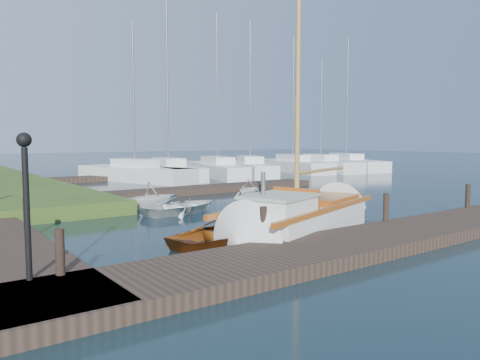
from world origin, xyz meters
TOP-DOWN VIEW (x-y plane):
  - ground at (0.00, 0.00)m, footprint 160.00×160.00m
  - near_dock at (0.00, -6.00)m, footprint 18.00×2.20m
  - far_dock at (2.00, 6.50)m, footprint 14.00×1.60m
  - pontoon at (10.00, 16.00)m, footprint 30.00×1.60m
  - mooring_post_0 at (-7.50, -5.00)m, footprint 0.16×0.16m
  - mooring_post_1 at (-3.00, -5.00)m, footprint 0.16×0.16m
  - mooring_post_2 at (1.50, -5.00)m, footprint 0.16×0.16m
  - mooring_post_3 at (6.00, -5.00)m, footprint 0.16×0.16m
  - mooring_post_4 at (-7.00, 0.00)m, footprint 0.16×0.16m
  - lamp_post at (-8.00, -5.00)m, footprint 0.24×0.24m
  - sailboat at (-0.40, -3.57)m, footprint 7.40×4.21m
  - dinghy at (-2.95, -3.56)m, footprint 3.74×2.97m
  - tender_a at (-1.51, 1.46)m, footprint 3.55×2.87m
  - tender_b at (-2.08, 2.69)m, footprint 2.46×2.20m
  - tender_c at (3.44, 1.60)m, footprint 3.80×3.20m
  - tender_d at (3.09, 3.50)m, footprint 2.40×2.31m
  - marina_boat_1 at (2.31, 14.31)m, footprint 4.70×9.03m
  - marina_boat_2 at (4.65, 14.30)m, footprint 2.94×7.72m
  - marina_boat_3 at (8.58, 14.42)m, footprint 4.45×9.91m
  - marina_boat_4 at (11.14, 13.97)m, footprint 5.34×8.26m
  - marina_boat_5 at (16.00, 14.66)m, footprint 3.96×9.09m
  - marina_boat_6 at (18.22, 13.73)m, footprint 3.42×8.61m
  - marina_boat_7 at (21.84, 14.17)m, footprint 5.17×10.15m

SIDE VIEW (x-z plane):
  - ground at x=0.00m, z-range 0.00..0.00m
  - near_dock at x=0.00m, z-range 0.00..0.30m
  - far_dock at x=2.00m, z-range 0.00..0.30m
  - pontoon at x=10.00m, z-range 0.00..0.30m
  - tender_a at x=-1.51m, z-range 0.00..0.65m
  - tender_c at x=3.44m, z-range 0.00..0.67m
  - sailboat at x=-0.40m, z-range -4.57..5.26m
  - dinghy at x=-2.95m, z-range 0.00..0.70m
  - tender_d at x=3.09m, z-range 0.00..0.97m
  - marina_boat_6 at x=18.22m, z-range -3.95..5.06m
  - marina_boat_1 at x=2.31m, z-range -4.35..5.46m
  - marina_boat_5 at x=16.00m, z-range -4.73..5.86m
  - marina_boat_7 at x=21.84m, z-range -5.05..6.18m
  - marina_boat_3 at x=8.58m, z-range -5.09..6.23m
  - marina_boat_4 at x=11.14m, z-range -4.97..6.11m
  - marina_boat_2 at x=4.65m, z-range -5.58..6.76m
  - tender_b at x=-2.08m, z-range 0.00..1.18m
  - mooring_post_0 at x=-7.50m, z-range 0.30..1.10m
  - mooring_post_1 at x=-3.00m, z-range 0.30..1.10m
  - mooring_post_2 at x=1.50m, z-range 0.30..1.10m
  - mooring_post_3 at x=6.00m, z-range 0.30..1.10m
  - mooring_post_4 at x=-7.00m, z-range 0.30..1.10m
  - lamp_post at x=-8.00m, z-range 0.65..3.09m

